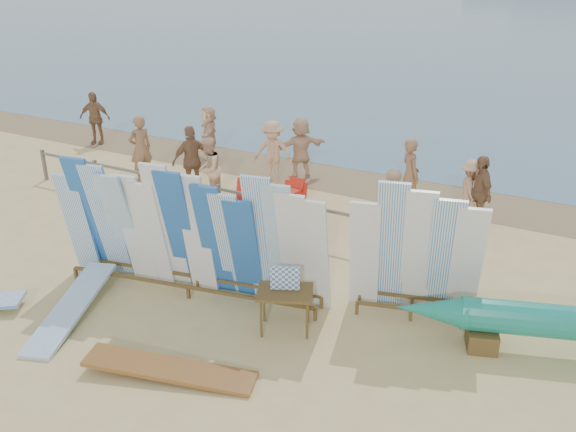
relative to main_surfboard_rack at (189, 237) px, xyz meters
The scene contains 22 objects.
ground 1.97m from the main_surfboard_rack, behind, with size 160.00×160.00×0.00m, color #D3BD79.
wet_sand_strip 7.65m from the main_surfboard_rack, 101.87° to the left, with size 40.00×2.60×0.01m, color olive.
fence 3.59m from the main_surfboard_rack, 115.96° to the left, with size 12.08×0.08×0.90m.
main_surfboard_rack is the anchor object (origin of this frame).
side_surfboard_rack 4.13m from the main_surfboard_rack, 17.40° to the left, with size 2.37×1.23×2.64m.
vendor_table 2.32m from the main_surfboard_rack, ahead, with size 1.13×0.99×1.25m.
flat_board_a 2.52m from the main_surfboard_rack, 130.59° to the right, with size 0.56×2.70×0.07m, color #8CB9E0.
flat_board_c 2.78m from the main_surfboard_rack, 61.93° to the right, with size 0.56×2.70×0.07m, color #955E28.
beach_chair_left 3.95m from the main_surfboard_rack, 107.67° to the left, with size 0.57×0.59×0.89m.
beach_chair_right 4.11m from the main_surfboard_rack, 89.37° to the left, with size 0.62×0.64×0.92m.
stroller 4.04m from the main_surfboard_rack, 90.10° to the left, with size 0.62×0.81×1.01m.
beachgoer_5 6.95m from the main_surfboard_rack, 99.78° to the left, with size 1.65×0.53×1.78m, color beige.
beachgoer_extra_1 11.08m from the main_surfboard_rack, 143.35° to the left, with size 1.05×0.45×1.78m, color #8C6042.
beachgoer_7 6.36m from the main_surfboard_rack, 68.19° to the left, with size 0.69×0.38×1.89m, color #8C6042.
beachgoer_11 8.44m from the main_surfboard_rack, 122.56° to the left, with size 1.56×0.50×1.68m, color beige.
beachgoer_10 7.04m from the main_surfboard_rack, 54.28° to the left, with size 1.04×0.45×1.78m, color #8C6042.
beachgoer_2 4.85m from the main_surfboard_rack, 120.98° to the left, with size 0.83×0.40×1.70m, color beige.
beachgoer_3 6.31m from the main_surfboard_rack, 105.31° to the left, with size 1.17×0.48×1.81m, color tan.
beachgoer_8 4.64m from the main_surfboard_rack, 54.89° to the left, with size 0.86×0.42×1.78m, color beige.
beachgoer_4 5.32m from the main_surfboard_rack, 125.95° to the left, with size 1.11×0.48×1.89m, color #8C6042.
beachgoer_1 6.82m from the main_surfboard_rack, 138.36° to the left, with size 0.69×0.38×1.88m, color #8C6042.
beachgoer_9 7.19m from the main_surfboard_rack, 57.65° to the left, with size 0.99×0.41×1.53m, color tan.
Camera 1 is at (7.98, -8.33, 6.03)m, focal length 38.00 mm.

